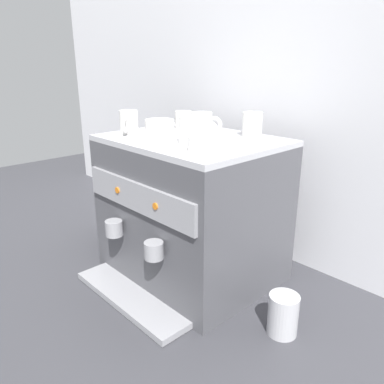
{
  "coord_description": "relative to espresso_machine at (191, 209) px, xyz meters",
  "views": [
    {
      "loc": [
        0.88,
        -0.83,
        0.71
      ],
      "look_at": [
        0.0,
        0.0,
        0.3
      ],
      "focal_mm": 35.41,
      "sensor_mm": 36.0,
      "label": 1
    }
  ],
  "objects": [
    {
      "name": "ceramic_bowl_0",
      "position": [
        -0.17,
        0.01,
        0.26
      ],
      "size": [
        0.1,
        0.1,
        0.04
      ],
      "color": "white",
      "rests_on": "espresso_machine"
    },
    {
      "name": "ceramic_cup_3",
      "position": [
        0.07,
        -0.06,
        0.29
      ],
      "size": [
        0.1,
        0.09,
        0.08
      ],
      "color": "white",
      "rests_on": "espresso_machine"
    },
    {
      "name": "ground_plane",
      "position": [
        0.0,
        0.0,
        -0.24
      ],
      "size": [
        4.0,
        4.0,
        0.0
      ],
      "primitive_type": "plane",
      "color": "#38383D"
    },
    {
      "name": "ceramic_cup_4",
      "position": [
        -0.16,
        0.11,
        0.28
      ],
      "size": [
        0.06,
        0.09,
        0.06
      ],
      "color": "white",
      "rests_on": "espresso_machine"
    },
    {
      "name": "espresso_machine",
      "position": [
        0.0,
        0.0,
        0.0
      ],
      "size": [
        0.55,
        0.54,
        0.49
      ],
      "color": "#4C4C51",
      "rests_on": "ground_plane"
    },
    {
      "name": "ceramic_cup_1",
      "position": [
        -0.01,
        0.07,
        0.28
      ],
      "size": [
        0.11,
        0.07,
        0.07
      ],
      "color": "white",
      "rests_on": "espresso_machine"
    },
    {
      "name": "coffee_grinder",
      "position": [
        -0.43,
        -0.01,
        -0.04
      ],
      "size": [
        0.15,
        0.15,
        0.42
      ],
      "color": "black",
      "rests_on": "ground_plane"
    },
    {
      "name": "tiled_backsplash_wall",
      "position": [
        0.0,
        0.35,
        0.31
      ],
      "size": [
        2.8,
        0.03,
        1.1
      ],
      "primitive_type": "cube",
      "color": "silver",
      "rests_on": "ground_plane"
    },
    {
      "name": "ceramic_cup_0",
      "position": [
        0.12,
        0.16,
        0.29
      ],
      "size": [
        0.09,
        0.08,
        0.08
      ],
      "color": "white",
      "rests_on": "espresso_machine"
    },
    {
      "name": "ceramic_cup_2",
      "position": [
        -0.19,
        -0.1,
        0.28
      ],
      "size": [
        0.08,
        0.09,
        0.08
      ],
      "color": "white",
      "rests_on": "espresso_machine"
    },
    {
      "name": "ceramic_bowl_1",
      "position": [
        0.16,
        -0.1,
        0.26
      ],
      "size": [
        0.09,
        0.09,
        0.04
      ],
      "color": "white",
      "rests_on": "espresso_machine"
    },
    {
      "name": "milk_pitcher",
      "position": [
        0.41,
        -0.04,
        -0.18
      ],
      "size": [
        0.08,
        0.08,
        0.12
      ],
      "primitive_type": "cylinder",
      "color": "#B7B7BC",
      "rests_on": "ground_plane"
    }
  ]
}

